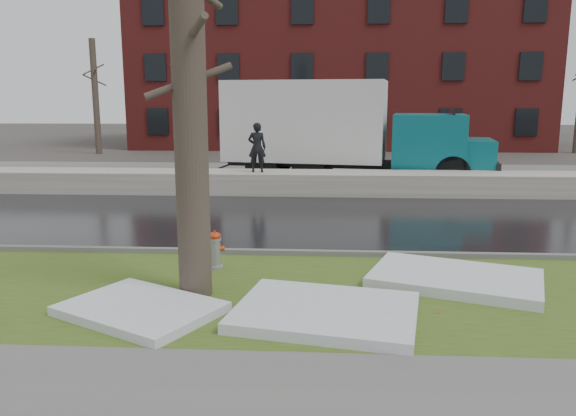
# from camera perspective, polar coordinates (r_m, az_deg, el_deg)

# --- Properties ---
(ground) EXTENTS (120.00, 120.00, 0.00)m
(ground) POSITION_cam_1_polar(r_m,az_deg,el_deg) (10.64, -1.97, -6.42)
(ground) COLOR #47423D
(ground) RESTS_ON ground
(verge) EXTENTS (60.00, 4.50, 0.04)m
(verge) POSITION_cam_1_polar(r_m,az_deg,el_deg) (9.45, -2.67, -8.58)
(verge) COLOR #334C19
(verge) RESTS_ON ground
(road) EXTENTS (60.00, 7.00, 0.03)m
(road) POSITION_cam_1_polar(r_m,az_deg,el_deg) (14.98, -0.38, -1.17)
(road) COLOR black
(road) RESTS_ON ground
(parking_lot) EXTENTS (60.00, 9.00, 0.03)m
(parking_lot) POSITION_cam_1_polar(r_m,az_deg,el_deg) (23.34, 0.97, 3.27)
(parking_lot) COLOR slate
(parking_lot) RESTS_ON ground
(curb) EXTENTS (60.00, 0.15, 0.14)m
(curb) POSITION_cam_1_polar(r_m,az_deg,el_deg) (11.57, -1.51, -4.60)
(curb) COLOR slate
(curb) RESTS_ON ground
(snowbank) EXTENTS (60.00, 1.60, 0.75)m
(snowbank) POSITION_cam_1_polar(r_m,az_deg,el_deg) (19.04, 0.44, 2.58)
(snowbank) COLOR beige
(snowbank) RESTS_ON ground
(brick_building) EXTENTS (26.00, 12.00, 10.00)m
(brick_building) POSITION_cam_1_polar(r_m,az_deg,el_deg) (40.15, 4.97, 13.65)
(brick_building) COLOR maroon
(brick_building) RESTS_ON ground
(bg_tree_left) EXTENTS (1.40, 1.62, 6.50)m
(bg_tree_left) POSITION_cam_1_polar(r_m,az_deg,el_deg) (34.61, -18.98, 10.75)
(bg_tree_left) COLOR brown
(bg_tree_left) RESTS_ON ground
(bg_tree_center) EXTENTS (1.40, 1.62, 6.50)m
(bg_tree_center) POSITION_cam_1_polar(r_m,az_deg,el_deg) (36.76, -7.71, 11.23)
(bg_tree_center) COLOR brown
(bg_tree_center) RESTS_ON ground
(fire_hydrant) EXTENTS (0.37, 0.34, 0.74)m
(fire_hydrant) POSITION_cam_1_polar(r_m,az_deg,el_deg) (10.64, -7.44, -4.08)
(fire_hydrant) COLOR #979A9F
(fire_hydrant) RESTS_ON verge
(tree) EXTENTS (1.29, 1.47, 6.65)m
(tree) POSITION_cam_1_polar(r_m,az_deg,el_deg) (8.91, -10.01, 12.14)
(tree) COLOR brown
(tree) RESTS_ON verge
(box_truck) EXTENTS (11.70, 4.19, 3.86)m
(box_truck) POSITION_cam_1_polar(r_m,az_deg,el_deg) (21.66, 5.03, 8.00)
(box_truck) COLOR black
(box_truck) RESTS_ON ground
(worker) EXTENTS (0.61, 0.41, 1.66)m
(worker) POSITION_cam_1_polar(r_m,az_deg,el_deg) (18.88, -3.17, 6.17)
(worker) COLOR black
(worker) RESTS_ON snowbank
(snow_patch_near) EXTENTS (2.94, 2.47, 0.16)m
(snow_patch_near) POSITION_cam_1_polar(r_m,az_deg,el_deg) (8.39, 3.88, -10.49)
(snow_patch_near) COLOR silver
(snow_patch_near) RESTS_ON verge
(snow_patch_far) EXTENTS (2.70, 2.46, 0.14)m
(snow_patch_far) POSITION_cam_1_polar(r_m,az_deg,el_deg) (8.80, -14.75, -9.87)
(snow_patch_far) COLOR silver
(snow_patch_far) RESTS_ON verge
(snow_patch_side) EXTENTS (3.25, 2.66, 0.18)m
(snow_patch_side) POSITION_cam_1_polar(r_m,az_deg,el_deg) (10.22, 16.63, -6.87)
(snow_patch_side) COLOR silver
(snow_patch_side) RESTS_ON verge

